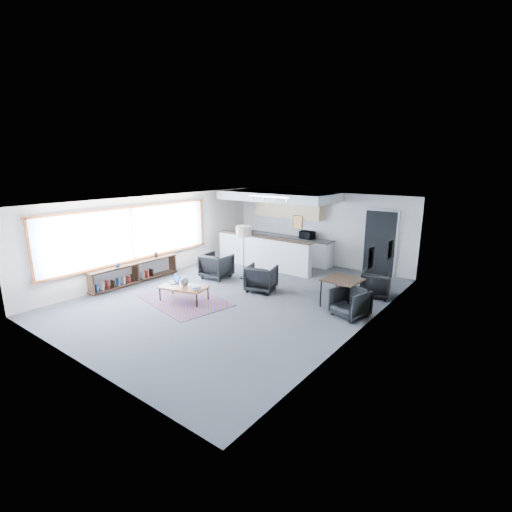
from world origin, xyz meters
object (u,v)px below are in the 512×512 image
Objects in this scene: microwave at (307,234)px; armchair_right at (261,277)px; ceramic_pot at (184,281)px; dining_chair_near at (350,303)px; dining_chair_far at (376,285)px; coffee_table at (184,287)px; armchair_left at (217,265)px; dining_table at (343,281)px; floor_lamp at (244,233)px; book_stack at (195,287)px; laptop at (175,280)px.

armchair_right is at bearing -73.48° from microwave.
dining_chair_near is (3.97, 1.64, -0.20)m from ceramic_pot.
dining_chair_far is at bearing -168.67° from armchair_right.
coffee_table is 2.10× the size of dining_chair_near.
armchair_left is 1.88m from armchair_right.
armchair_left is 0.93× the size of dining_table.
armchair_left is at bearing 95.08° from coffee_table.
floor_lamp is at bearing 174.20° from dining_table.
dining_chair_far is 1.29× the size of microwave.
book_stack is at bearing -7.96° from coffee_table.
microwave is at bearing 75.83° from floor_lamp.
laptop is at bearing -142.94° from dining_chair_near.
ceramic_pot is 0.28× the size of armchair_left.
book_stack is at bearing -145.46° from dining_table.
dining_chair_near is 1.28× the size of microwave.
dining_chair_far is at bearing 106.53° from dining_chair_near.
laptop is 0.43× the size of armchair_left.
book_stack is at bearing 16.43° from laptop.
dining_table is at bearing 17.34° from coffee_table.
dining_chair_far is (0.00, 1.72, 0.00)m from dining_chair_near.
floor_lamp is 2.87m from microwave.
book_stack is at bearing -84.38° from microwave.
armchair_left is at bearing -20.89° from armchair_right.
armchair_right is 3.50m from microwave.
armchair_right is (1.15, 1.91, 0.04)m from coffee_table.
dining_chair_far is at bearing 26.33° from coffee_table.
dining_table is (3.54, 2.13, 0.14)m from ceramic_pot.
dining_chair_far is at bearing -21.39° from microwave.
laptop is 2.70m from floor_lamp.
book_stack is (0.82, -0.02, -0.02)m from laptop.
ceramic_pot is 0.70× the size of book_stack.
armchair_right reaches higher than dining_table.
dining_table is (3.11, 2.14, 0.22)m from book_stack.
coffee_table is at bearing -173.38° from book_stack.
dining_table is at bearing 148.01° from dining_chair_near.
book_stack is at bearing 113.39° from armchair_left.
book_stack is 3.78m from dining_table.
floor_lamp is (0.40, 2.48, 1.00)m from laptop.
microwave reaches higher than coffee_table.
ceramic_pot is 5.33m from microwave.
armchair_right reaches higher than ceramic_pot.
book_stack is 0.37× the size of dining_table.
floor_lamp reaches higher than dining_table.
ceramic_pot is (0.39, -0.01, 0.06)m from laptop.
book_stack is at bearing 51.16° from armchair_right.
dining_table is at bearing 46.11° from laptop.
armchair_left is 3.62m from microwave.
armchair_right is at bearing 57.66° from ceramic_pot.
armchair_right reaches higher than laptop.
book_stack is 0.42× the size of armchair_right.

